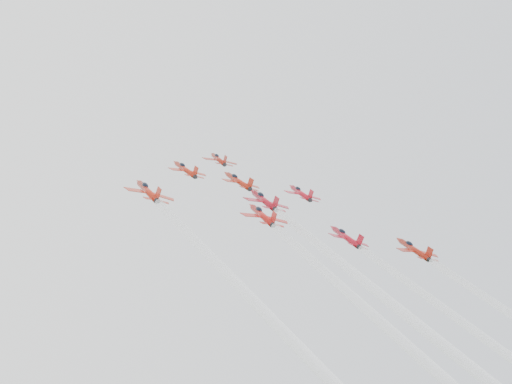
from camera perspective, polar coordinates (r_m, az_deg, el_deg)
name	(u,v)px	position (r m, az deg, el deg)	size (l,w,h in m)	color
jet_lead	(218,159)	(174.93, -3.02, 2.65)	(9.09, 10.99, 8.94)	#9B1B0E
jet_row2_left	(185,169)	(149.61, -5.67, 1.82)	(8.73, 10.54, 8.58)	#AD2210
jet_row2_center	(238,181)	(154.81, -1.42, 0.90)	(9.43, 11.39, 9.27)	#A6210F
jet_row2_right	(301,193)	(164.81, 3.59, -0.06)	(9.51, 11.48, 9.35)	#AE101F
jet_center	(398,308)	(102.65, 11.33, -9.11)	(10.20, 87.12, 71.16)	maroon
jet_rear_farleft	(239,305)	(82.06, -1.35, -9.03)	(9.11, 77.84, 63.58)	#AE2110
jet_rear_left	(401,334)	(92.40, 11.52, -11.08)	(9.47, 80.91, 66.09)	#B11510
jet_rear_right	(502,351)	(103.04, 19.08, -11.90)	(8.95, 76.45, 62.45)	#A81020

